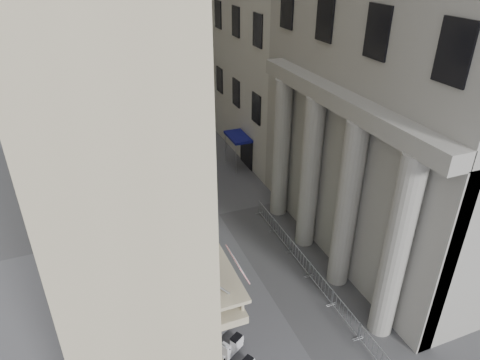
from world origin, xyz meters
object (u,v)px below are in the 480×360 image
(pedestrian_b, at_px, (194,131))
(street_lamp, at_px, (162,162))
(security_tent, at_px, (163,137))
(info_kiosk, at_px, (189,255))
(pedestrian_a, at_px, (211,174))

(pedestrian_b, bearing_deg, street_lamp, 96.03)
(security_tent, bearing_deg, info_kiosk, -96.76)
(security_tent, xyz_separation_m, pedestrian_a, (2.92, -4.33, -2.03))
(security_tent, relative_size, info_kiosk, 2.20)
(street_lamp, xyz_separation_m, pedestrian_b, (6.07, 14.67, -4.32))
(street_lamp, height_order, info_kiosk, street_lamp)
(info_kiosk, bearing_deg, pedestrian_a, 68.95)
(pedestrian_a, bearing_deg, security_tent, -78.74)
(street_lamp, xyz_separation_m, info_kiosk, (0.25, -4.79, -4.18))
(info_kiosk, xyz_separation_m, pedestrian_a, (4.60, 9.84, -0.13))
(street_lamp, relative_size, pedestrian_a, 5.09)
(security_tent, relative_size, pedestrian_a, 2.51)
(street_lamp, height_order, pedestrian_a, street_lamp)
(street_lamp, height_order, pedestrian_b, street_lamp)
(security_tent, xyz_separation_m, street_lamp, (-1.93, -9.39, 2.28))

